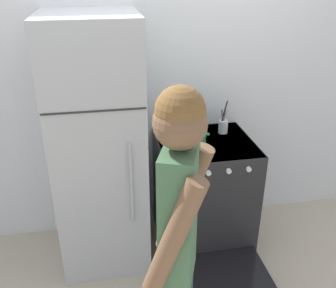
{
  "coord_description": "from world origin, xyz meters",
  "views": [
    {
      "loc": [
        -0.45,
        -2.84,
        2.16
      ],
      "look_at": [
        -0.02,
        -0.49,
        1.01
      ],
      "focal_mm": 40.0,
      "sensor_mm": 36.0,
      "label": 1
    }
  ],
  "objects_px": {
    "utensil_jar": "(223,125)",
    "stove_range": "(204,195)",
    "tea_kettle": "(183,129)",
    "dutch_oven_pot": "(189,141)",
    "refrigerator": "(99,148)",
    "person": "(178,252)"
  },
  "relations": [
    {
      "from": "dutch_oven_pot",
      "to": "tea_kettle",
      "type": "bearing_deg",
      "value": 87.22
    },
    {
      "from": "utensil_jar",
      "to": "refrigerator",
      "type": "bearing_deg",
      "value": -171.69
    },
    {
      "from": "utensil_jar",
      "to": "person",
      "type": "distance_m",
      "value": 1.54
    },
    {
      "from": "stove_range",
      "to": "utensil_jar",
      "type": "height_order",
      "value": "utensil_jar"
    },
    {
      "from": "stove_range",
      "to": "utensil_jar",
      "type": "bearing_deg",
      "value": 44.51
    },
    {
      "from": "refrigerator",
      "to": "person",
      "type": "relative_size",
      "value": 1.07
    },
    {
      "from": "utensil_jar",
      "to": "stove_range",
      "type": "bearing_deg",
      "value": -135.49
    },
    {
      "from": "stove_range",
      "to": "dutch_oven_pot",
      "type": "relative_size",
      "value": 4.77
    },
    {
      "from": "refrigerator",
      "to": "utensil_jar",
      "type": "height_order",
      "value": "refrigerator"
    },
    {
      "from": "dutch_oven_pot",
      "to": "refrigerator",
      "type": "bearing_deg",
      "value": 168.41
    },
    {
      "from": "stove_range",
      "to": "person",
      "type": "bearing_deg",
      "value": -111.59
    },
    {
      "from": "person",
      "to": "refrigerator",
      "type": "bearing_deg",
      "value": 35.84
    },
    {
      "from": "refrigerator",
      "to": "utensil_jar",
      "type": "xyz_separation_m",
      "value": [
        0.99,
        0.14,
        0.05
      ]
    },
    {
      "from": "tea_kettle",
      "to": "stove_range",
      "type": "bearing_deg",
      "value": -48.81
    },
    {
      "from": "stove_range",
      "to": "tea_kettle",
      "type": "relative_size",
      "value": 6.57
    },
    {
      "from": "dutch_oven_pot",
      "to": "tea_kettle",
      "type": "relative_size",
      "value": 1.38
    },
    {
      "from": "stove_range",
      "to": "tea_kettle",
      "type": "bearing_deg",
      "value": 131.19
    },
    {
      "from": "person",
      "to": "utensil_jar",
      "type": "bearing_deg",
      "value": -4.49
    },
    {
      "from": "tea_kettle",
      "to": "utensil_jar",
      "type": "height_order",
      "value": "utensil_jar"
    },
    {
      "from": "refrigerator",
      "to": "utensil_jar",
      "type": "relative_size",
      "value": 6.98
    },
    {
      "from": "dutch_oven_pot",
      "to": "tea_kettle",
      "type": "distance_m",
      "value": 0.27
    },
    {
      "from": "person",
      "to": "dutch_oven_pot",
      "type": "bearing_deg",
      "value": 5.24
    }
  ]
}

